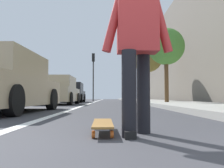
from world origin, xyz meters
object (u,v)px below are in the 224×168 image
(parked_car_mid, at_px, (58,91))
(parked_car_far, at_px, (72,93))
(street_tree_far, at_px, (147,56))
(skater_person, at_px, (137,41))
(skateboard, at_px, (103,124))
(parked_car_near, at_px, (3,84))
(street_tree_mid, at_px, (166,47))
(traffic_light, at_px, (93,68))

(parked_car_mid, bearing_deg, parked_car_far, 1.59)
(street_tree_far, bearing_deg, skater_person, 170.41)
(skateboard, height_order, parked_car_near, parked_car_near)
(skateboard, relative_size, skater_person, 0.51)
(street_tree_mid, relative_size, street_tree_far, 0.82)
(parked_car_mid, relative_size, street_tree_mid, 1.05)
(skater_person, bearing_deg, parked_car_mid, 16.15)
(traffic_light, xyz_separation_m, street_tree_mid, (-11.47, -4.49, -0.29))
(skateboard, distance_m, skater_person, 0.92)
(skateboard, height_order, traffic_light, traffic_light)
(parked_car_far, bearing_deg, street_tree_far, -91.73)
(parked_car_near, height_order, parked_car_mid, parked_car_near)
(parked_car_mid, xyz_separation_m, street_tree_far, (5.46, -5.66, 2.82))
(parked_car_near, relative_size, parked_car_far, 0.99)
(parked_car_near, height_order, street_tree_mid, street_tree_mid)
(parked_car_mid, distance_m, street_tree_mid, 6.12)
(parked_car_near, xyz_separation_m, parked_car_far, (12.38, 0.22, 0.01))
(skater_person, xyz_separation_m, parked_car_near, (3.58, 2.93, -0.23))
(parked_car_far, height_order, street_tree_far, street_tree_far)
(skater_person, distance_m, street_tree_mid, 10.26)
(parked_car_far, relative_size, traffic_light, 0.92)
(traffic_light, bearing_deg, parked_car_near, 176.41)
(street_tree_mid, bearing_deg, traffic_light, 21.37)
(skateboard, distance_m, parked_car_mid, 10.53)
(skater_person, height_order, parked_car_mid, skater_person)
(parked_car_mid, relative_size, street_tree_far, 0.86)
(street_tree_mid, bearing_deg, street_tree_far, 0.00)
(skateboard, bearing_deg, parked_car_mid, 14.57)
(traffic_light, height_order, street_tree_mid, traffic_light)
(skateboard, xyz_separation_m, parked_car_far, (15.81, 2.80, 0.62))
(traffic_light, bearing_deg, skater_person, -175.08)
(parked_car_near, bearing_deg, traffic_light, -3.59)
(parked_car_near, relative_size, traffic_light, 0.91)
(parked_car_mid, bearing_deg, skateboard, -165.43)
(parked_car_near, distance_m, street_tree_far, 13.71)
(parked_car_far, bearing_deg, parked_car_mid, -178.41)
(parked_car_near, relative_size, street_tree_far, 0.91)
(parked_car_far, xyz_separation_m, street_tree_mid, (-6.25, -5.81, 2.25))
(skateboard, bearing_deg, street_tree_far, -10.90)
(parked_car_mid, bearing_deg, street_tree_far, -46.01)
(street_tree_far, bearing_deg, street_tree_mid, -180.00)
(parked_car_far, bearing_deg, skater_person, -168.85)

